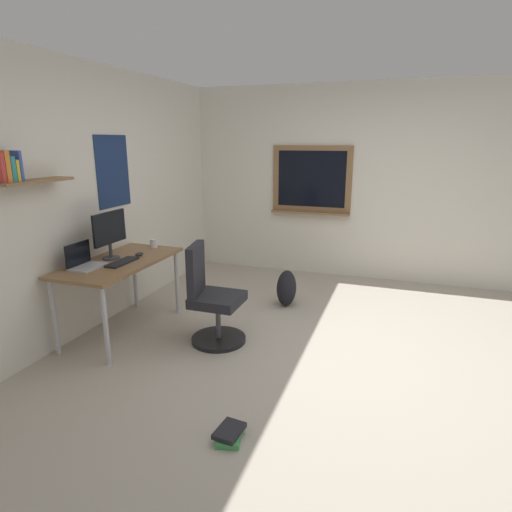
{
  "coord_description": "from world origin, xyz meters",
  "views": [
    {
      "loc": [
        -3.53,
        -0.52,
        1.87
      ],
      "look_at": [
        0.02,
        0.71,
        0.85
      ],
      "focal_mm": 30.07,
      "sensor_mm": 36.0,
      "label": 1
    }
  ],
  "objects_px": {
    "backpack": "(286,288)",
    "book_stack_on_floor": "(229,434)",
    "office_chair": "(211,301)",
    "laptop": "(84,262)",
    "monitor_primary": "(110,232)",
    "keyboard": "(122,262)",
    "computer_mouse": "(139,254)",
    "coffee_mug": "(154,243)",
    "desk": "(120,268)"
  },
  "relations": [
    {
      "from": "computer_mouse",
      "to": "coffee_mug",
      "type": "distance_m",
      "value": 0.36
    },
    {
      "from": "monitor_primary",
      "to": "computer_mouse",
      "type": "relative_size",
      "value": 4.46
    },
    {
      "from": "laptop",
      "to": "keyboard",
      "type": "relative_size",
      "value": 0.84
    },
    {
      "from": "computer_mouse",
      "to": "monitor_primary",
      "type": "bearing_deg",
      "value": 133.49
    },
    {
      "from": "desk",
      "to": "book_stack_on_floor",
      "type": "bearing_deg",
      "value": -125.34
    },
    {
      "from": "monitor_primary",
      "to": "book_stack_on_floor",
      "type": "height_order",
      "value": "monitor_primary"
    },
    {
      "from": "laptop",
      "to": "book_stack_on_floor",
      "type": "height_order",
      "value": "laptop"
    },
    {
      "from": "monitor_primary",
      "to": "coffee_mug",
      "type": "bearing_deg",
      "value": -14.76
    },
    {
      "from": "office_chair",
      "to": "book_stack_on_floor",
      "type": "distance_m",
      "value": 1.47
    },
    {
      "from": "monitor_primary",
      "to": "backpack",
      "type": "bearing_deg",
      "value": -50.8
    },
    {
      "from": "desk",
      "to": "computer_mouse",
      "type": "xyz_separation_m",
      "value": [
        0.21,
        -0.08,
        0.09
      ]
    },
    {
      "from": "office_chair",
      "to": "laptop",
      "type": "bearing_deg",
      "value": 110.24
    },
    {
      "from": "office_chair",
      "to": "computer_mouse",
      "type": "relative_size",
      "value": 9.13
    },
    {
      "from": "office_chair",
      "to": "coffee_mug",
      "type": "xyz_separation_m",
      "value": [
        0.47,
        0.89,
        0.38
      ]
    },
    {
      "from": "keyboard",
      "to": "backpack",
      "type": "relative_size",
      "value": 0.88
    },
    {
      "from": "office_chair",
      "to": "backpack",
      "type": "bearing_deg",
      "value": -20.93
    },
    {
      "from": "office_chair",
      "to": "monitor_primary",
      "type": "distance_m",
      "value": 1.19
    },
    {
      "from": "keyboard",
      "to": "book_stack_on_floor",
      "type": "relative_size",
      "value": 1.52
    },
    {
      "from": "monitor_primary",
      "to": "backpack",
      "type": "relative_size",
      "value": 1.1
    },
    {
      "from": "laptop",
      "to": "book_stack_on_floor",
      "type": "bearing_deg",
      "value": -115.56
    },
    {
      "from": "coffee_mug",
      "to": "backpack",
      "type": "distance_m",
      "value": 1.58
    },
    {
      "from": "office_chair",
      "to": "coffee_mug",
      "type": "bearing_deg",
      "value": 62.26
    },
    {
      "from": "keyboard",
      "to": "computer_mouse",
      "type": "bearing_deg",
      "value": 0.0
    },
    {
      "from": "monitor_primary",
      "to": "keyboard",
      "type": "xyz_separation_m",
      "value": [
        -0.1,
        -0.19,
        -0.26
      ]
    },
    {
      "from": "desk",
      "to": "computer_mouse",
      "type": "height_order",
      "value": "computer_mouse"
    },
    {
      "from": "desk",
      "to": "coffee_mug",
      "type": "height_order",
      "value": "coffee_mug"
    },
    {
      "from": "computer_mouse",
      "to": "book_stack_on_floor",
      "type": "distance_m",
      "value": 2.18
    },
    {
      "from": "book_stack_on_floor",
      "to": "coffee_mug",
      "type": "bearing_deg",
      "value": 42.79
    },
    {
      "from": "desk",
      "to": "book_stack_on_floor",
      "type": "relative_size",
      "value": 5.47
    },
    {
      "from": "coffee_mug",
      "to": "book_stack_on_floor",
      "type": "bearing_deg",
      "value": -137.21
    },
    {
      "from": "office_chair",
      "to": "keyboard",
      "type": "relative_size",
      "value": 2.57
    },
    {
      "from": "coffee_mug",
      "to": "book_stack_on_floor",
      "type": "xyz_separation_m",
      "value": [
        -1.71,
        -1.58,
        -0.75
      ]
    },
    {
      "from": "book_stack_on_floor",
      "to": "monitor_primary",
      "type": "bearing_deg",
      "value": 55.62
    },
    {
      "from": "laptop",
      "to": "coffee_mug",
      "type": "height_order",
      "value": "laptop"
    },
    {
      "from": "book_stack_on_floor",
      "to": "desk",
      "type": "bearing_deg",
      "value": 54.66
    },
    {
      "from": "keyboard",
      "to": "book_stack_on_floor",
      "type": "height_order",
      "value": "keyboard"
    },
    {
      "from": "laptop",
      "to": "computer_mouse",
      "type": "bearing_deg",
      "value": -24.93
    },
    {
      "from": "keyboard",
      "to": "coffee_mug",
      "type": "height_order",
      "value": "coffee_mug"
    },
    {
      "from": "computer_mouse",
      "to": "coffee_mug",
      "type": "relative_size",
      "value": 1.13
    },
    {
      "from": "keyboard",
      "to": "computer_mouse",
      "type": "distance_m",
      "value": 0.28
    },
    {
      "from": "backpack",
      "to": "book_stack_on_floor",
      "type": "xyz_separation_m",
      "value": [
        -2.37,
        -0.27,
        -0.18
      ]
    },
    {
      "from": "desk",
      "to": "book_stack_on_floor",
      "type": "distance_m",
      "value": 2.08
    },
    {
      "from": "coffee_mug",
      "to": "book_stack_on_floor",
      "type": "height_order",
      "value": "coffee_mug"
    },
    {
      "from": "desk",
      "to": "laptop",
      "type": "height_order",
      "value": "laptop"
    },
    {
      "from": "coffee_mug",
      "to": "book_stack_on_floor",
      "type": "distance_m",
      "value": 2.45
    },
    {
      "from": "monitor_primary",
      "to": "backpack",
      "type": "xyz_separation_m",
      "value": [
        1.19,
        -1.46,
        -0.8
      ]
    },
    {
      "from": "desk",
      "to": "monitor_primary",
      "type": "bearing_deg",
      "value": 72.78
    },
    {
      "from": "desk",
      "to": "book_stack_on_floor",
      "type": "height_order",
      "value": "desk"
    },
    {
      "from": "laptop",
      "to": "keyboard",
      "type": "xyz_separation_m",
      "value": [
        0.23,
        -0.24,
        -0.04
      ]
    },
    {
      "from": "desk",
      "to": "book_stack_on_floor",
      "type": "xyz_separation_m",
      "value": [
        -1.15,
        -1.62,
        -0.63
      ]
    }
  ]
}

